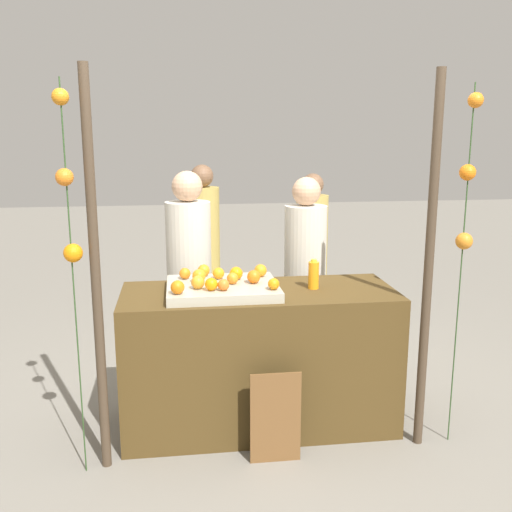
% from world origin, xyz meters
% --- Properties ---
extents(ground_plane, '(24.00, 24.00, 0.00)m').
position_xyz_m(ground_plane, '(0.00, 0.00, 0.00)').
color(ground_plane, gray).
extents(stall_counter, '(1.79, 0.70, 0.93)m').
position_xyz_m(stall_counter, '(0.00, 0.00, 0.47)').
color(stall_counter, '#4C3819').
rests_on(stall_counter, ground_plane).
extents(orange_tray, '(0.71, 0.57, 0.06)m').
position_xyz_m(orange_tray, '(-0.24, -0.02, 0.96)').
color(orange_tray, '#B2AD99').
rests_on(orange_tray, stall_counter).
extents(orange_0, '(0.08, 0.08, 0.08)m').
position_xyz_m(orange_0, '(-0.26, 0.11, 1.03)').
color(orange_0, orange).
rests_on(orange_0, orange_tray).
extents(orange_1, '(0.07, 0.07, 0.07)m').
position_xyz_m(orange_1, '(0.06, -0.20, 1.03)').
color(orange_1, orange).
rests_on(orange_1, orange_tray).
extents(orange_2, '(0.09, 0.09, 0.09)m').
position_xyz_m(orange_2, '(-0.39, 0.04, 1.04)').
color(orange_2, orange).
rests_on(orange_2, orange_tray).
extents(orange_3, '(0.08, 0.08, 0.08)m').
position_xyz_m(orange_3, '(0.03, 0.14, 1.04)').
color(orange_3, orange).
rests_on(orange_3, orange_tray).
extents(orange_4, '(0.09, 0.09, 0.09)m').
position_xyz_m(orange_4, '(-0.14, 0.08, 1.04)').
color(orange_4, orange).
rests_on(orange_4, orange_tray).
extents(orange_5, '(0.07, 0.07, 0.07)m').
position_xyz_m(orange_5, '(-0.18, -0.03, 1.03)').
color(orange_5, orange).
rests_on(orange_5, orange_tray).
extents(orange_6, '(0.08, 0.08, 0.08)m').
position_xyz_m(orange_6, '(-0.52, -0.22, 1.04)').
color(orange_6, orange).
rests_on(orange_6, orange_tray).
extents(orange_7, '(0.08, 0.08, 0.08)m').
position_xyz_m(orange_7, '(-0.32, -0.17, 1.03)').
color(orange_7, orange).
rests_on(orange_7, orange_tray).
extents(orange_8, '(0.07, 0.07, 0.07)m').
position_xyz_m(orange_8, '(-0.48, 0.14, 1.03)').
color(orange_8, orange).
rests_on(orange_8, orange_tray).
extents(orange_9, '(0.08, 0.08, 0.08)m').
position_xyz_m(orange_9, '(-0.35, 0.19, 1.04)').
color(orange_9, orange).
rests_on(orange_9, orange_tray).
extents(orange_10, '(0.07, 0.07, 0.07)m').
position_xyz_m(orange_10, '(-0.25, -0.18, 1.03)').
color(orange_10, orange).
rests_on(orange_10, orange_tray).
extents(orange_11, '(0.09, 0.09, 0.09)m').
position_xyz_m(orange_11, '(-0.04, -0.03, 1.04)').
color(orange_11, orange).
rests_on(orange_11, orange_tray).
extents(orange_12, '(0.08, 0.08, 0.08)m').
position_xyz_m(orange_12, '(-0.40, -0.12, 1.04)').
color(orange_12, orange).
rests_on(orange_12, orange_tray).
extents(juice_bottle, '(0.07, 0.07, 0.20)m').
position_xyz_m(juice_bottle, '(0.36, 0.01, 1.03)').
color(juice_bottle, orange).
rests_on(juice_bottle, stall_counter).
extents(chalkboard_sign, '(0.31, 0.03, 0.58)m').
position_xyz_m(chalkboard_sign, '(0.03, -0.48, 0.28)').
color(chalkboard_sign, brown).
rests_on(chalkboard_sign, ground_plane).
extents(vendor_left, '(0.33, 0.33, 1.67)m').
position_xyz_m(vendor_left, '(-0.44, 0.65, 0.78)').
color(vendor_left, beige).
rests_on(vendor_left, ground_plane).
extents(vendor_right, '(0.32, 0.32, 1.61)m').
position_xyz_m(vendor_right, '(0.46, 0.68, 0.75)').
color(vendor_right, beige).
rests_on(vendor_right, ground_plane).
extents(crowd_person_0, '(0.33, 0.33, 1.63)m').
position_xyz_m(crowd_person_0, '(-0.27, 2.08, 0.76)').
color(crowd_person_0, tan).
rests_on(crowd_person_0, ground_plane).
extents(crowd_person_1, '(0.31, 0.31, 1.55)m').
position_xyz_m(crowd_person_1, '(0.78, 1.86, 0.72)').
color(crowd_person_1, tan).
rests_on(crowd_person_1, ground_plane).
extents(canopy_post_left, '(0.06, 0.06, 2.31)m').
position_xyz_m(canopy_post_left, '(-0.97, -0.39, 1.15)').
color(canopy_post_left, '#473828').
rests_on(canopy_post_left, ground_plane).
extents(canopy_post_right, '(0.06, 0.06, 2.31)m').
position_xyz_m(canopy_post_right, '(0.97, -0.39, 1.15)').
color(canopy_post_right, '#473828').
rests_on(canopy_post_right, ground_plane).
extents(garland_strand_left, '(0.12, 0.10, 2.23)m').
position_xyz_m(garland_strand_left, '(-1.09, -0.44, 1.63)').
color(garland_strand_left, '#2D4C23').
rests_on(garland_strand_left, ground_plane).
extents(garland_strand_right, '(0.11, 0.10, 2.23)m').
position_xyz_m(garland_strand_right, '(1.18, -0.40, 1.64)').
color(garland_strand_right, '#2D4C23').
rests_on(garland_strand_right, ground_plane).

